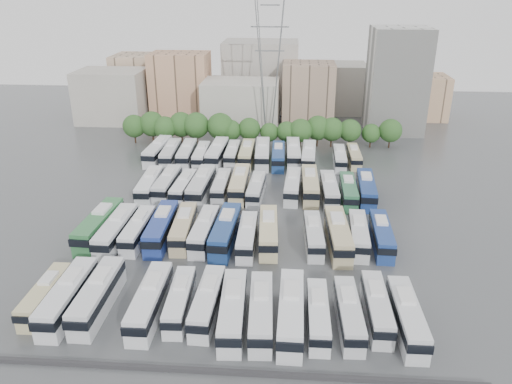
# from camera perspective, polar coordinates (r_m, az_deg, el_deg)

# --- Properties ---
(ground) EXTENTS (220.00, 220.00, 0.00)m
(ground) POSITION_cam_1_polar(r_m,az_deg,el_deg) (81.08, -1.75, -3.83)
(ground) COLOR #424447
(ground) RESTS_ON ground
(parapet) EXTENTS (56.00, 0.50, 0.50)m
(parapet) POSITION_cam_1_polar(r_m,az_deg,el_deg) (53.91, -5.57, -19.68)
(parapet) COLOR #2D2D30
(parapet) RESTS_ON ground
(tree_line) EXTENTS (66.32, 7.64, 7.98)m
(tree_line) POSITION_cam_1_polar(r_m,az_deg,el_deg) (118.93, -0.83, 7.33)
(tree_line) COLOR black
(tree_line) RESTS_ON ground
(city_buildings) EXTENTS (102.00, 35.00, 20.00)m
(city_buildings) POSITION_cam_1_polar(r_m,az_deg,el_deg) (147.35, -1.82, 11.85)
(city_buildings) COLOR #9E998E
(city_buildings) RESTS_ON ground
(apartment_tower) EXTENTS (14.00, 14.00, 26.00)m
(apartment_tower) POSITION_cam_1_polar(r_m,az_deg,el_deg) (134.55, 15.77, 12.15)
(apartment_tower) COLOR silver
(apartment_tower) RESTS_ON ground
(electricity_pylon) EXTENTS (9.00, 6.91, 33.83)m
(electricity_pylon) POSITION_cam_1_polar(r_m,az_deg,el_deg) (123.29, 1.55, 14.71)
(electricity_pylon) COLOR slate
(electricity_pylon) RESTS_ON ground
(bus_r0_s0) EXTENTS (2.42, 10.85, 3.40)m
(bus_r0_s0) POSITION_cam_1_polar(r_m,az_deg,el_deg) (66.58, -22.94, -10.78)
(bus_r0_s0) COLOR #C1B684
(bus_r0_s0) RESTS_ON ground
(bus_r0_s1) EXTENTS (2.89, 13.03, 4.08)m
(bus_r0_s1) POSITION_cam_1_polar(r_m,az_deg,el_deg) (64.74, -20.70, -11.07)
(bus_r0_s1) COLOR silver
(bus_r0_s1) RESTS_ON ground
(bus_r0_s2) EXTENTS (2.85, 12.96, 4.06)m
(bus_r0_s2) POSITION_cam_1_polar(r_m,az_deg,el_deg) (63.78, -17.64, -11.17)
(bus_r0_s2) COLOR silver
(bus_r0_s2) RESTS_ON ground
(bus_r0_s4) EXTENTS (2.82, 12.69, 3.98)m
(bus_r0_s4) POSITION_cam_1_polar(r_m,az_deg,el_deg) (61.34, -12.02, -12.05)
(bus_r0_s4) COLOR silver
(bus_r0_s4) RESTS_ON ground
(bus_r0_s5) EXTENTS (2.85, 11.11, 3.46)m
(bus_r0_s5) POSITION_cam_1_polar(r_m,az_deg,el_deg) (61.28, -8.70, -12.11)
(bus_r0_s5) COLOR silver
(bus_r0_s5) RESTS_ON ground
(bus_r0_s6) EXTENTS (2.90, 11.75, 3.66)m
(bus_r0_s6) POSITION_cam_1_polar(r_m,az_deg,el_deg) (60.49, -5.56, -12.33)
(bus_r0_s6) COLOR silver
(bus_r0_s6) RESTS_ON ground
(bus_r0_s7) EXTENTS (3.34, 12.72, 3.96)m
(bus_r0_s7) POSITION_cam_1_polar(r_m,az_deg,el_deg) (58.74, -2.67, -13.28)
(bus_r0_s7) COLOR silver
(bus_r0_s7) RESTS_ON ground
(bus_r0_s8) EXTENTS (3.23, 12.34, 3.84)m
(bus_r0_s8) POSITION_cam_1_polar(r_m,az_deg,el_deg) (58.55, 0.58, -13.46)
(bus_r0_s8) COLOR silver
(bus_r0_s8) RESTS_ON ground
(bus_r0_s9) EXTENTS (3.02, 13.16, 4.12)m
(bus_r0_s9) POSITION_cam_1_polar(r_m,az_deg,el_deg) (58.37, 4.02, -13.49)
(bus_r0_s9) COLOR silver
(bus_r0_s9) RESTS_ON ground
(bus_r0_s10) EXTENTS (2.43, 10.95, 3.43)m
(bus_r0_s10) POSITION_cam_1_polar(r_m,az_deg,el_deg) (58.80, 7.11, -13.73)
(bus_r0_s10) COLOR silver
(bus_r0_s10) RESTS_ON ground
(bus_r0_s11) EXTENTS (2.83, 11.43, 3.57)m
(bus_r0_s11) POSITION_cam_1_polar(r_m,az_deg,el_deg) (59.39, 10.57, -13.48)
(bus_r0_s11) COLOR silver
(bus_r0_s11) RESTS_ON ground
(bus_r0_s12) EXTENTS (2.51, 11.47, 3.60)m
(bus_r0_s12) POSITION_cam_1_polar(r_m,az_deg,el_deg) (61.02, 13.64, -12.65)
(bus_r0_s12) COLOR silver
(bus_r0_s12) RESTS_ON ground
(bus_r0_s13) EXTENTS (2.77, 12.18, 3.81)m
(bus_r0_s13) POSITION_cam_1_polar(r_m,az_deg,el_deg) (60.27, 16.87, -13.43)
(bus_r0_s13) COLOR silver
(bus_r0_s13) RESTS_ON ground
(bus_r1_s0) EXTENTS (3.65, 13.82, 4.29)m
(bus_r1_s0) POSITION_cam_1_polar(r_m,az_deg,el_deg) (80.24, -17.48, -3.61)
(bus_r1_s0) COLOR #2F6F3C
(bus_r1_s0) RESTS_ON ground
(bus_r1_s1) EXTENTS (3.10, 13.09, 4.09)m
(bus_r1_s1) POSITION_cam_1_polar(r_m,az_deg,el_deg) (78.03, -15.69, -4.26)
(bus_r1_s1) COLOR silver
(bus_r1_s1) RESTS_ON ground
(bus_r1_s2) EXTENTS (2.70, 11.72, 3.67)m
(bus_r1_s2) POSITION_cam_1_polar(r_m,az_deg,el_deg) (77.88, -13.33, -4.22)
(bus_r1_s2) COLOR silver
(bus_r1_s2) RESTS_ON ground
(bus_r1_s3) EXTENTS (3.21, 13.32, 4.16)m
(bus_r1_s3) POSITION_cam_1_polar(r_m,az_deg,el_deg) (77.35, -10.75, -3.98)
(bus_r1_s3) COLOR navy
(bus_r1_s3) RESTS_ON ground
(bus_r1_s4) EXTENTS (3.28, 12.39, 3.85)m
(bus_r1_s4) POSITION_cam_1_polar(r_m,az_deg,el_deg) (77.07, -8.27, -4.03)
(bus_r1_s4) COLOR tan
(bus_r1_s4) RESTS_ON ground
(bus_r1_s5) EXTENTS (3.12, 12.26, 3.82)m
(bus_r1_s5) POSITION_cam_1_polar(r_m,az_deg,el_deg) (75.88, -5.93, -4.38)
(bus_r1_s5) COLOR silver
(bus_r1_s5) RESTS_ON ground
(bus_r1_s6) EXTENTS (3.58, 13.57, 4.22)m
(bus_r1_s6) POSITION_cam_1_polar(r_m,az_deg,el_deg) (75.07, -3.50, -4.44)
(bus_r1_s6) COLOR navy
(bus_r1_s6) RESTS_ON ground
(bus_r1_s7) EXTENTS (2.61, 11.54, 3.61)m
(bus_r1_s7) POSITION_cam_1_polar(r_m,az_deg,el_deg) (74.07, -1.02, -5.06)
(bus_r1_s7) COLOR silver
(bus_r1_s7) RESTS_ON ground
(bus_r1_s8) EXTENTS (3.36, 12.70, 3.95)m
(bus_r1_s8) POSITION_cam_1_polar(r_m,az_deg,el_deg) (75.06, 1.43, -4.52)
(bus_r1_s8) COLOR beige
(bus_r1_s8) RESTS_ON ground
(bus_r1_s10) EXTENTS (2.91, 11.42, 3.56)m
(bus_r1_s10) POSITION_cam_1_polar(r_m,az_deg,el_deg) (74.94, 6.61, -4.89)
(bus_r1_s10) COLOR silver
(bus_r1_s10) RESTS_ON ground
(bus_r1_s11) EXTENTS (3.54, 13.48, 4.19)m
(bus_r1_s11) POSITION_cam_1_polar(r_m,az_deg,el_deg) (74.93, 9.36, -4.80)
(bus_r1_s11) COLOR tan
(bus_r1_s11) RESTS_ON ground
(bus_r1_s12) EXTENTS (3.10, 11.81, 3.67)m
(bus_r1_s12) POSITION_cam_1_polar(r_m,az_deg,el_deg) (76.03, 11.64, -4.77)
(bus_r1_s12) COLOR silver
(bus_r1_s12) RESTS_ON ground
(bus_r1_s13) EXTENTS (2.96, 12.02, 3.75)m
(bus_r1_s13) POSITION_cam_1_polar(r_m,az_deg,el_deg) (76.60, 14.16, -4.76)
(bus_r1_s13) COLOR navy
(bus_r1_s13) RESTS_ON ground
(bus_r2_s1) EXTENTS (3.30, 12.78, 3.98)m
(bus_r2_s1) POSITION_cam_1_polar(r_m,az_deg,el_deg) (93.61, -12.07, 0.78)
(bus_r2_s1) COLOR white
(bus_r2_s1) RESTS_ON ground
(bus_r2_s2) EXTENTS (3.03, 12.60, 3.93)m
(bus_r2_s2) POSITION_cam_1_polar(r_m,az_deg,el_deg) (93.70, -10.10, 0.95)
(bus_r2_s2) COLOR silver
(bus_r2_s2) RESTS_ON ground
(bus_r2_s3) EXTENTS (3.09, 11.73, 3.65)m
(bus_r2_s3) POSITION_cam_1_polar(r_m,az_deg,el_deg) (92.10, -8.26, 0.58)
(bus_r2_s3) COLOR silver
(bus_r2_s3) RESTS_ON ground
(bus_r2_s4) EXTENTS (3.48, 13.73, 4.28)m
(bus_r2_s4) POSITION_cam_1_polar(r_m,az_deg,el_deg) (91.51, -6.25, 0.74)
(bus_r2_s4) COLOR silver
(bus_r2_s4) RESTS_ON ground
(bus_r2_s5) EXTENTS (2.47, 11.33, 3.55)m
(bus_r2_s5) POSITION_cam_1_polar(r_m,az_deg,el_deg) (92.03, -3.98, 0.73)
(bus_r2_s5) COLOR silver
(bus_r2_s5) RESTS_ON ground
(bus_r2_s6) EXTENTS (2.92, 13.16, 4.13)m
(bus_r2_s6) POSITION_cam_1_polar(r_m,az_deg,el_deg) (92.08, -1.90, 0.97)
(bus_r2_s6) COLOR beige
(bus_r2_s6) RESTS_ON ground
(bus_r2_s7) EXTENTS (3.04, 11.49, 3.57)m
(bus_r2_s7) POSITION_cam_1_polar(r_m,az_deg,el_deg) (90.31, 0.03, 0.34)
(bus_r2_s7) COLOR silver
(bus_r2_s7) RESTS_ON ground
(bus_r2_s9) EXTENTS (3.19, 12.25, 3.81)m
(bus_r2_s9) POSITION_cam_1_polar(r_m,az_deg,el_deg) (91.63, 4.19, 0.70)
(bus_r2_s9) COLOR silver
(bus_r2_s9) RESTS_ON ground
(bus_r2_s10) EXTENTS (3.06, 13.32, 4.17)m
(bus_r2_s10) POSITION_cam_1_polar(r_m,az_deg,el_deg) (91.92, 6.18, 0.81)
(bus_r2_s10) COLOR tan
(bus_r2_s10) RESTS_ON ground
(bus_r2_s11) EXTENTS (2.99, 12.36, 3.86)m
(bus_r2_s11) POSITION_cam_1_polar(r_m,az_deg,el_deg) (90.68, 8.37, 0.27)
(bus_r2_s11) COLOR silver
(bus_r2_s11) RESTS_ON ground
(bus_r2_s12) EXTENTS (2.82, 12.14, 3.80)m
(bus_r2_s12) POSITION_cam_1_polar(r_m,az_deg,el_deg) (90.74, 10.52, 0.12)
(bus_r2_s12) COLOR #2C6843
(bus_r2_s12) RESTS_ON ground
(bus_r2_s13) EXTENTS (3.50, 13.22, 4.11)m
(bus_r2_s13) POSITION_cam_1_polar(r_m,az_deg,el_deg) (91.92, 12.48, 0.36)
(bus_r2_s13) COLOR navy
(bus_r2_s13) RESTS_ON ground
(bus_r3_s0) EXTENTS (3.60, 13.56, 4.21)m
(bus_r3_s0) POSITION_cam_1_polar(r_m,az_deg,el_deg) (111.79, -11.17, 4.63)
(bus_r3_s0) COLOR silver
(bus_r3_s0) RESTS_ON ground
(bus_r3_s1) EXTENTS (3.27, 12.82, 3.99)m
(bus_r3_s1) POSITION_cam_1_polar(r_m,az_deg,el_deg) (109.99, -9.71, 4.37)
(bus_r3_s1) COLOR silver
(bus_r3_s1) RESTS_ON ground
(bus_r3_s2) EXTENTS (3.20, 12.74, 3.97)m
(bus_r3_s2) POSITION_cam_1_polar(r_m,az_deg,el_deg) (109.50, -7.90, 4.39)
(bus_r3_s2) COLOR silver
(bus_r3_s2) RESTS_ON ground
(bus_r3_s3) EXTENTS (2.84, 11.73, 3.66)m
(bus_r3_s3) POSITION_cam_1_polar(r_m,az_deg,el_deg) (108.45, -6.26, 4.21)
(bus_r3_s3) COLOR silver
(bus_r3_s3) RESTS_ON ground
(bus_r3_s4) EXTENTS (3.46, 13.68, 4.26)m
(bus_r3_s4) POSITION_cam_1_polar(r_m,az_deg,el_deg) (108.64, -4.45, 4.47)
(bus_r3_s4) COLOR silver
(bus_r3_s4) RESTS_ON ground
(bus_r3_s5) EXTENTS (2.54, 11.50, 3.61)m
(bus_r3_s5) POSITION_cam_1_polar(r_m,az_deg,el_deg) (109.05, -2.72, 4.42)
(bus_r3_s5) COLOR silver
(bus_r3_s5) RESTS_ON ground
(bus_r3_s6) EXTENTS (2.78, 12.54, 3.93)m
(bus_r3_s6) POSITION_cam_1_polar(r_m,az_deg,el_deg) (108.32, -1.04, 4.40)
(bus_r3_s6) COLOR beige
(bus_r3_s6) RESTS_ON ground
(bus_r3_s7) EXTENTS (3.48, 13.68, 4.26)m
(bus_r3_s7) POSITION_cam_1_polar(r_m,az_deg,el_deg) (108.13, 0.75, 4.45)
(bus_r3_s7) COLOR silver
(bus_r3_s7) RESTS_ON ground
(bus_r3_s8) EXTENTS (2.95, 12.37, 3.86)m
(bus_r3_s8) POSITION_cam_1_polar(r_m,az_deg,el_deg) (107.17, 2.57, 4.15)
(bus_r3_s8) COLOR navy
(bus_r3_s8) RESTS_ON ground
(bus_r3_s9) EXTENTS (3.28, 13.38, 4.18)m
(bus_r3_s9) POSITION_cam_1_polar(r_m,az_deg,el_deg) (108.77, 4.29, 4.48)
(bus_r3_s9) COLOR silver
(bus_r3_s9) RESTS_ON ground
(bus_r3_s10) EXTENTS (3.46, 13.06, 4.06)m
(bus_r3_s10) POSITION_cam_1_polar(r_m,az_deg,el_deg) (107.51, 6.05, 4.16)
(bus_r3_s10) COLOR silver
(bus_r3_s10) RESTS_ON ground
(bus_r3_s12) EXTENTS (2.73, 11.26, 3.51)m
(bus_r3_s12) POSITION_cam_1_polar(r_m,az_deg,el_deg) (107.88, 9.54, 3.88)
(bus_r3_s12) COLOR silver
(bus_r3_s12) RESTS_ON ground
(bus_r3_s13) EXTENTS (2.40, 10.87, 3.41)m
(bus_r3_s13) POSITION_cam_1_polar(r_m,az_deg,el_deg) (109.67, 11.14, 4.05)
(bus_r3_s13) COLOR tan
(bus_r3_s13) RESTS_ON ground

